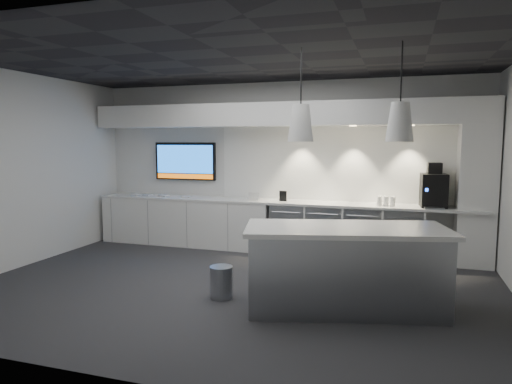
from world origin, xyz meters
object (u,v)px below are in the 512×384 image
(bin, at_px, (221,282))
(coffee_machine, at_px, (434,189))
(wall_tv, at_px, (185,161))
(island, at_px, (345,268))

(bin, xyz_separation_m, coffee_machine, (2.58, 2.62, 0.99))
(wall_tv, relative_size, coffee_machine, 1.77)
(wall_tv, height_order, island, wall_tv)
(island, bearing_deg, coffee_machine, 52.98)
(island, relative_size, coffee_machine, 3.48)
(island, height_order, bin, island)
(bin, bearing_deg, wall_tv, 123.55)
(wall_tv, distance_m, island, 4.52)
(wall_tv, bearing_deg, island, -39.13)
(wall_tv, distance_m, bin, 3.70)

